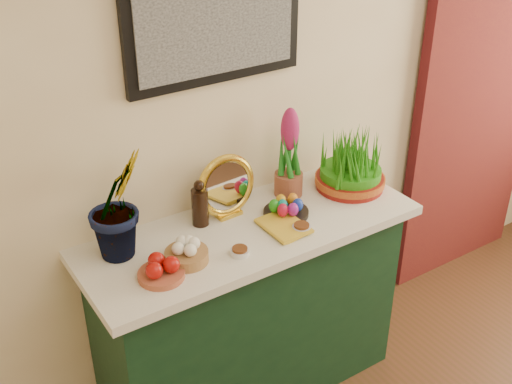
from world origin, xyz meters
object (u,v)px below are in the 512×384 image
hyacinth_green (116,188)px  mirror (226,187)px  book (268,232)px  sideboard (250,315)px  wheatgrass_sabzeh (351,165)px

hyacinth_green → mirror: bearing=-14.0°
mirror → book: mirror is taller
sideboard → hyacinth_green: size_ratio=2.33×
sideboard → hyacinth_green: 0.90m
hyacinth_green → book: 0.62m
book → sideboard: bearing=105.3°
wheatgrass_sabzeh → sideboard: bearing=-177.5°
sideboard → mirror: bearing=102.9°
sideboard → hyacinth_green: hyacinth_green is taller
sideboard → wheatgrass_sabzeh: (0.55, 0.02, 0.58)m
mirror → wheatgrass_sabzeh: bearing=-10.1°
sideboard → wheatgrass_sabzeh: bearing=2.5°
mirror → wheatgrass_sabzeh: size_ratio=0.87×
hyacinth_green → mirror: 0.49m
hyacinth_green → wheatgrass_sabzeh: size_ratio=1.80×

